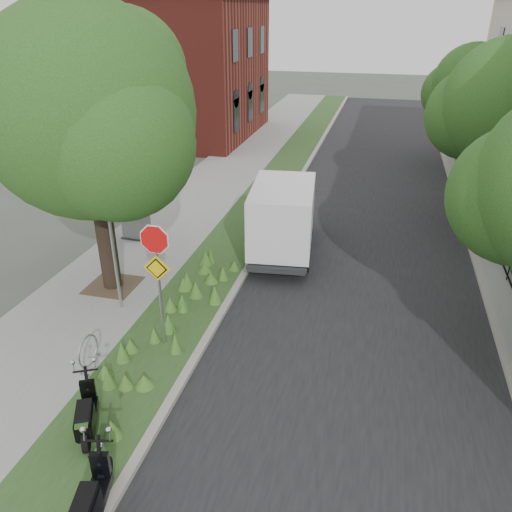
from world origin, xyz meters
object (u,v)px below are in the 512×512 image
Objects in this scene: sign_assembly at (157,262)px; utility_cabinet at (136,221)px; scooter_far at (90,507)px; scooter_near at (87,419)px; box_truck at (284,214)px.

sign_assembly reaches higher than utility_cabinet.
scooter_far is 11.08m from utility_cabinet.
scooter_near is (-0.21, -3.03, -1.84)m from sign_assembly.
sign_assembly is at bearing 85.99° from scooter_near.
box_truck reaches higher than utility_cabinet.
scooter_far is (0.84, -4.66, -1.82)m from sign_assembly.
scooter_far is 10.60m from box_truck.
utility_cabinet is at bearing 110.79° from scooter_near.
scooter_far is (1.06, -1.63, 0.02)m from scooter_near.
scooter_far reaches higher than scooter_near.
box_truck is (0.86, 10.53, 0.87)m from scooter_far.
scooter_near is 1.14× the size of utility_cabinet.
sign_assembly is 6.19m from box_truck.
box_truck reaches higher than scooter_far.
box_truck is at bearing 3.63° from utility_cabinet.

